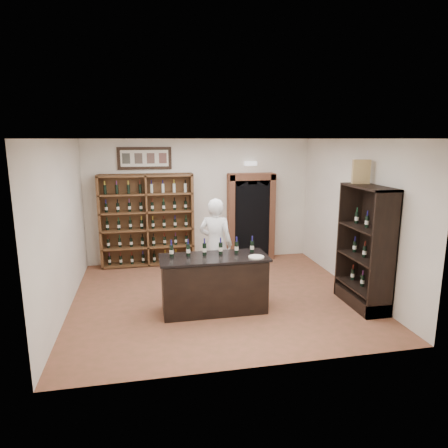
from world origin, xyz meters
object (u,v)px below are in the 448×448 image
Objects in this scene: shopkeeper at (216,244)px; wine_shelf at (147,220)px; counter_bottle_0 at (171,251)px; tasting_counter at (214,284)px; wine_crate at (361,172)px; side_cabinet at (365,266)px.

wine_shelf is at bearing -31.28° from shopkeeper.
shopkeeper reaches higher than counter_bottle_0.
shopkeeper is at bearing 78.26° from tasting_counter.
wine_shelf is 5.10× the size of wine_crate.
tasting_counter is 4.36× the size of wine_crate.
wine_crate reaches higher than wine_shelf.
wine_crate reaches higher than shopkeeper.
wine_crate reaches higher than side_cabinet.
wine_shelf is 1.00× the size of side_cabinet.
side_cabinet is at bearing 175.74° from shopkeeper.
shopkeeper is (-2.51, 1.34, 0.18)m from side_cabinet.
tasting_counter is 6.27× the size of counter_bottle_0.
wine_shelf reaches higher than shopkeeper.
tasting_counter is at bearing -161.56° from wine_crate.
tasting_counter is 2.75m from side_cabinet.
side_cabinet is (2.72, -0.30, 0.26)m from tasting_counter.
wine_shelf and side_cabinet have the same top height.
wine_shelf is 2.83m from counter_bottle_0.
counter_bottle_0 is at bearing 68.14° from shopkeeper.
counter_bottle_0 reaches higher than tasting_counter.
wine_crate is at bearing -37.00° from wine_shelf.
tasting_counter is at bearing -10.16° from counter_bottle_0.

